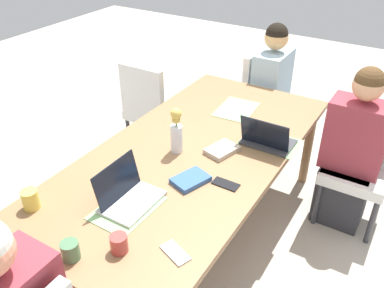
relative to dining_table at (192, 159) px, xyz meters
name	(u,v)px	position (x,y,z in m)	size (l,w,h in m)	color
ground_plane	(192,236)	(0.00, 0.00, -0.67)	(10.00, 10.00, 0.00)	#B2A899
dining_table	(192,159)	(0.00, 0.00, 0.00)	(2.28, 1.09, 0.73)	olive
chair_near_left_mid	(361,158)	(0.85, -0.89, -0.17)	(0.44, 0.44, 0.90)	silver
person_near_left_mid	(351,157)	(0.78, -0.83, -0.14)	(0.36, 0.40, 1.19)	#2D2D33
chair_head_right_left_far	(264,96)	(1.46, 0.10, -0.17)	(0.44, 0.44, 0.90)	silver
person_head_right_left_far	(270,97)	(1.40, 0.03, -0.14)	(0.40, 0.36, 1.19)	#2D2D33
chair_far_right_near	(151,106)	(0.74, 0.88, -0.17)	(0.44, 0.44, 0.90)	silver
flower_vase	(176,130)	(-0.05, 0.08, 0.22)	(0.08, 0.08, 0.30)	silver
placemat_head_left_left_near	(127,208)	(-0.64, 0.00, 0.07)	(0.36, 0.26, 0.00)	#7FAD70
placemat_near_left_mid	(271,142)	(0.35, -0.38, 0.07)	(0.36, 0.26, 0.00)	#7FAD70
placemat_head_right_left_far	(236,109)	(0.66, 0.01, 0.07)	(0.36, 0.26, 0.00)	#7FAD70
laptop_near_left_mid	(267,140)	(0.30, -0.38, 0.11)	(0.22, 0.32, 0.21)	#38383D
laptop_head_left_left_near	(128,195)	(-0.60, 0.03, 0.11)	(0.32, 0.22, 0.21)	silver
coffee_mug_near_left	(30,199)	(-0.89, 0.42, 0.12)	(0.09, 0.09, 0.11)	#DBC64C
coffee_mug_near_right	(119,243)	(-0.88, -0.15, 0.11)	(0.08, 0.08, 0.09)	#AD3D38
coffee_mug_centre_left	(71,251)	(-1.03, 0.00, 0.11)	(0.08, 0.08, 0.09)	#47704C
book_red_cover	(191,180)	(-0.28, -0.16, 0.08)	(0.20, 0.14, 0.03)	#335693
book_blue_cover	(222,150)	(0.09, -0.17, 0.08)	(0.20, 0.14, 0.03)	#B2A38E
phone_black	(226,184)	(-0.20, -0.34, 0.07)	(0.15, 0.07, 0.01)	black
phone_silver	(175,253)	(-0.77, -0.38, 0.07)	(0.15, 0.07, 0.01)	silver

